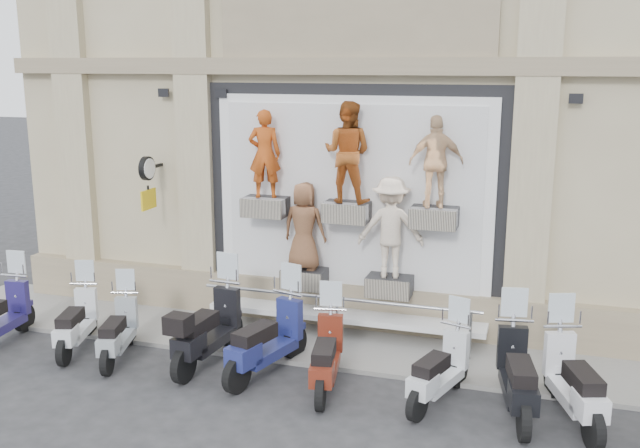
# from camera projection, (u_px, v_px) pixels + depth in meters

# --- Properties ---
(ground) EXTENTS (90.00, 90.00, 0.00)m
(ground) POSITION_uv_depth(u_px,v_px,m) (300.00, 396.00, 10.74)
(ground) COLOR #29292B
(ground) RESTS_ON ground
(sidewalk) EXTENTS (16.00, 2.20, 0.08)m
(sidewalk) POSITION_uv_depth(u_px,v_px,m) (338.00, 343.00, 12.68)
(sidewalk) COLOR gray
(sidewalk) RESTS_ON ground
(building) EXTENTS (14.00, 8.60, 12.00)m
(building) POSITION_uv_depth(u_px,v_px,m) (400.00, 12.00, 15.92)
(building) COLOR #BBAD88
(building) RESTS_ON ground
(shop_vitrine) EXTENTS (5.60, 0.87, 4.30)m
(shop_vitrine) POSITION_uv_depth(u_px,v_px,m) (354.00, 207.00, 12.73)
(shop_vitrine) COLOR black
(shop_vitrine) RESTS_ON ground
(guard_rail) EXTENTS (5.06, 0.10, 0.93)m
(guard_rail) POSITION_uv_depth(u_px,v_px,m) (337.00, 322.00, 12.50)
(guard_rail) COLOR #9EA0A5
(guard_rail) RESTS_ON ground
(clock_sign_bracket) EXTENTS (0.10, 0.80, 1.02)m
(clock_sign_bracket) POSITION_uv_depth(u_px,v_px,m) (148.00, 176.00, 13.55)
(clock_sign_bracket) COLOR black
(clock_sign_bracket) RESTS_ON ground
(scooter_b) EXTENTS (1.02, 1.88, 1.47)m
(scooter_b) POSITION_uv_depth(u_px,v_px,m) (76.00, 310.00, 12.31)
(scooter_b) COLOR silver
(scooter_b) RESTS_ON ground
(scooter_c) EXTENTS (0.97, 1.82, 1.42)m
(scooter_c) POSITION_uv_depth(u_px,v_px,m) (117.00, 319.00, 11.93)
(scooter_c) COLOR gray
(scooter_c) RESTS_ON ground
(scooter_d) EXTENTS (0.78, 2.18, 1.74)m
(scooter_d) POSITION_uv_depth(u_px,v_px,m) (208.00, 314.00, 11.71)
(scooter_d) COLOR black
(scooter_d) RESTS_ON ground
(scooter_e) EXTENTS (1.15, 2.18, 1.70)m
(scooter_e) POSITION_uv_depth(u_px,v_px,m) (267.00, 325.00, 11.29)
(scooter_e) COLOR navy
(scooter_e) RESTS_ON ground
(scooter_f) EXTENTS (0.88, 1.97, 1.54)m
(scooter_f) POSITION_uv_depth(u_px,v_px,m) (326.00, 342.00, 10.81)
(scooter_f) COLOR #611E10
(scooter_f) RESTS_ON ground
(scooter_g) EXTENTS (1.07, 1.89, 1.48)m
(scooter_g) POSITION_uv_depth(u_px,v_px,m) (440.00, 356.00, 10.37)
(scooter_g) COLOR silver
(scooter_g) RESTS_ON ground
(scooter_h) EXTENTS (0.95, 2.13, 1.67)m
(scooter_h) POSITION_uv_depth(u_px,v_px,m) (518.00, 359.00, 10.03)
(scooter_h) COLOR black
(scooter_h) RESTS_ON ground
(scooter_i) EXTENTS (1.22, 2.12, 1.66)m
(scooter_i) POSITION_uv_depth(u_px,v_px,m) (575.00, 366.00, 9.82)
(scooter_i) COLOR silver
(scooter_i) RESTS_ON ground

